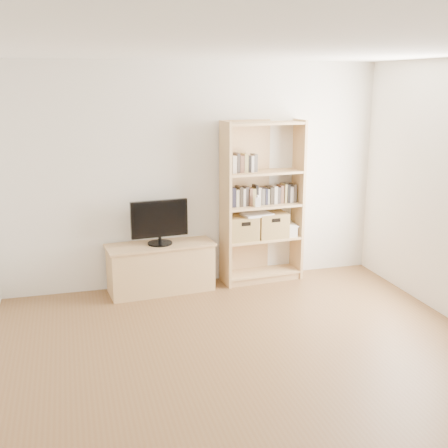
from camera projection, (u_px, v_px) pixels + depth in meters
name	position (u px, v px, depth m)	size (l,w,h in m)	color
floor	(266.00, 383.00, 4.55)	(4.50, 5.00, 0.01)	brown
back_wall	(195.00, 176.00, 6.56)	(4.50, 0.02, 2.60)	silver
ceiling	(273.00, 47.00, 3.91)	(4.50, 5.00, 0.01)	white
tv_stand	(161.00, 269.00, 6.48)	(1.18, 0.44, 0.54)	tan
bookshelf	(262.00, 203.00, 6.68)	(0.97, 0.34, 1.94)	tan
television	(159.00, 222.00, 6.35)	(0.65, 0.05, 0.51)	black
books_row_mid	(262.00, 194.00, 6.68)	(0.87, 0.17, 0.23)	#534D48
books_row_upper	(245.00, 164.00, 6.52)	(0.36, 0.13, 0.19)	#534D48
baby_monitor	(258.00, 202.00, 6.54)	(0.06, 0.04, 0.11)	white
basket_left	(242.00, 228.00, 6.66)	(0.35, 0.28, 0.28)	#9C8146
basket_right	(271.00, 225.00, 6.79)	(0.36, 0.30, 0.30)	#9C8146
laptop	(257.00, 214.00, 6.67)	(0.35, 0.24, 0.03)	white
magazine_stack	(287.00, 230.00, 6.88)	(0.19, 0.27, 0.13)	beige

